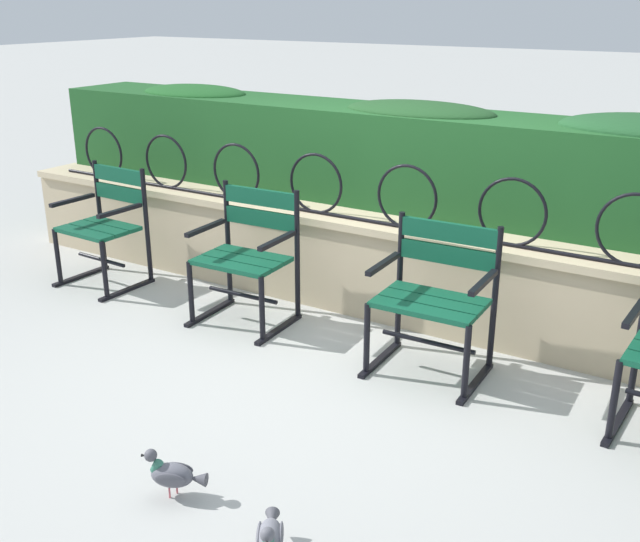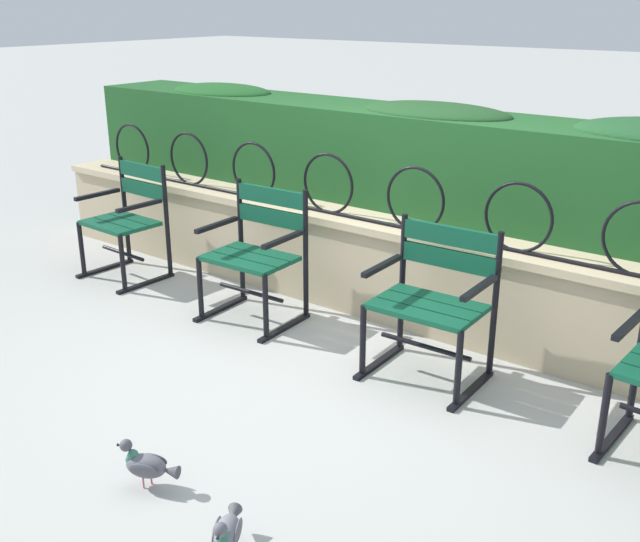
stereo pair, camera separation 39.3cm
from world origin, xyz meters
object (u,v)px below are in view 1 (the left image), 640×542
Objects in this scene: park_chair_centre_right at (435,294)px; pigeon_near_chairs at (173,474)px; park_chair_leftmost at (106,223)px; pigeon_far_side at (270,536)px; park_chair_centre_left at (248,253)px.

park_chair_centre_right is 3.08× the size of pigeon_near_chairs.
park_chair_leftmost is 3.33× the size of pigeon_far_side.
pigeon_far_side is at bearing -51.08° from park_chair_centre_left.
park_chair_leftmost is 2.83m from pigeon_near_chairs.
park_chair_centre_left is 1.03× the size of park_chair_centre_right.
park_chair_centre_right is 3.27× the size of pigeon_far_side.
park_chair_centre_left is at bearing -0.10° from park_chair_leftmost.
park_chair_leftmost is 0.99× the size of park_chair_centre_left.
park_chair_centre_left reaches higher than pigeon_far_side.
park_chair_centre_right is at bearing -0.46° from park_chair_centre_left.
park_chair_leftmost is 3.36m from pigeon_far_side.
pigeon_far_side is at bearing -85.99° from park_chair_centre_right.
pigeon_near_chairs is at bearing -37.84° from park_chair_leftmost.
park_chair_centre_right is (1.34, -0.01, -0.00)m from park_chair_centre_left.
park_chair_centre_right reaches higher than pigeon_far_side.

